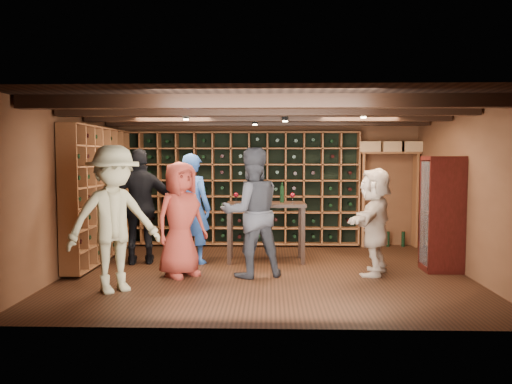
{
  "coord_description": "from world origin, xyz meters",
  "views": [
    {
      "loc": [
        0.07,
        -7.52,
        1.76
      ],
      "look_at": [
        -0.15,
        0.2,
        1.22
      ],
      "focal_mm": 35.0,
      "sensor_mm": 36.0,
      "label": 1
    }
  ],
  "objects_px": {
    "guest_khaki": "(114,219)",
    "guest_woman_black": "(141,207)",
    "man_blue_shirt": "(192,209)",
    "guest_beige": "(375,221)",
    "tasting_table": "(266,210)",
    "display_cabinet": "(442,216)",
    "guest_red_floral": "(181,219)",
    "man_grey_suit": "(251,212)"
  },
  "relations": [
    {
      "from": "guest_khaki",
      "to": "guest_woman_black",
      "type": "bearing_deg",
      "value": 55.43
    },
    {
      "from": "display_cabinet",
      "to": "guest_khaki",
      "type": "bearing_deg",
      "value": -164.24
    },
    {
      "from": "guest_woman_black",
      "to": "tasting_table",
      "type": "xyz_separation_m",
      "value": [
        2.05,
        0.26,
        -0.08
      ]
    },
    {
      "from": "guest_red_floral",
      "to": "guest_woman_black",
      "type": "distance_m",
      "value": 1.17
    },
    {
      "from": "man_blue_shirt",
      "to": "display_cabinet",
      "type": "bearing_deg",
      "value": -164.24
    },
    {
      "from": "display_cabinet",
      "to": "man_blue_shirt",
      "type": "distance_m",
      "value": 3.97
    },
    {
      "from": "display_cabinet",
      "to": "tasting_table",
      "type": "relative_size",
      "value": 1.31
    },
    {
      "from": "guest_khaki",
      "to": "tasting_table",
      "type": "height_order",
      "value": "guest_khaki"
    },
    {
      "from": "man_blue_shirt",
      "to": "guest_woman_black",
      "type": "bearing_deg",
      "value": 28.91
    },
    {
      "from": "man_blue_shirt",
      "to": "guest_khaki",
      "type": "distance_m",
      "value": 1.96
    },
    {
      "from": "man_blue_shirt",
      "to": "guest_khaki",
      "type": "relative_size",
      "value": 0.95
    },
    {
      "from": "guest_red_floral",
      "to": "guest_khaki",
      "type": "xyz_separation_m",
      "value": [
        -0.71,
        -0.88,
        0.11
      ]
    },
    {
      "from": "man_blue_shirt",
      "to": "man_grey_suit",
      "type": "height_order",
      "value": "man_grey_suit"
    },
    {
      "from": "man_blue_shirt",
      "to": "guest_khaki",
      "type": "height_order",
      "value": "guest_khaki"
    },
    {
      "from": "man_blue_shirt",
      "to": "guest_red_floral",
      "type": "distance_m",
      "value": 0.93
    },
    {
      "from": "display_cabinet",
      "to": "guest_khaki",
      "type": "height_order",
      "value": "guest_khaki"
    },
    {
      "from": "man_grey_suit",
      "to": "tasting_table",
      "type": "xyz_separation_m",
      "value": [
        0.2,
        1.09,
        -0.08
      ]
    },
    {
      "from": "guest_red_floral",
      "to": "guest_woman_black",
      "type": "xyz_separation_m",
      "value": [
        -0.81,
        0.84,
        0.1
      ]
    },
    {
      "from": "guest_woman_black",
      "to": "guest_beige",
      "type": "xyz_separation_m",
      "value": [
        3.7,
        -0.64,
        -0.15
      ]
    },
    {
      "from": "guest_beige",
      "to": "guest_khaki",
      "type": "bearing_deg",
      "value": -49.54
    },
    {
      "from": "man_blue_shirt",
      "to": "tasting_table",
      "type": "bearing_deg",
      "value": -149.18
    },
    {
      "from": "man_blue_shirt",
      "to": "guest_beige",
      "type": "bearing_deg",
      "value": -171.35
    },
    {
      "from": "guest_woman_black",
      "to": "guest_beige",
      "type": "height_order",
      "value": "guest_woman_black"
    },
    {
      "from": "guest_woman_black",
      "to": "tasting_table",
      "type": "bearing_deg",
      "value": 174.8
    },
    {
      "from": "guest_woman_black",
      "to": "tasting_table",
      "type": "relative_size",
      "value": 1.42
    },
    {
      "from": "display_cabinet",
      "to": "guest_beige",
      "type": "distance_m",
      "value": 1.1
    },
    {
      "from": "display_cabinet",
      "to": "guest_woman_black",
      "type": "xyz_separation_m",
      "value": [
        -4.78,
        0.4,
        0.1
      ]
    },
    {
      "from": "man_blue_shirt",
      "to": "guest_beige",
      "type": "height_order",
      "value": "man_blue_shirt"
    },
    {
      "from": "display_cabinet",
      "to": "guest_red_floral",
      "type": "relative_size",
      "value": 1.03
    },
    {
      "from": "man_blue_shirt",
      "to": "guest_khaki",
      "type": "xyz_separation_m",
      "value": [
        -0.74,
        -1.81,
        0.05
      ]
    },
    {
      "from": "display_cabinet",
      "to": "man_blue_shirt",
      "type": "height_order",
      "value": "man_blue_shirt"
    },
    {
      "from": "guest_woman_black",
      "to": "tasting_table",
      "type": "distance_m",
      "value": 2.07
    },
    {
      "from": "man_grey_suit",
      "to": "tasting_table",
      "type": "height_order",
      "value": "man_grey_suit"
    },
    {
      "from": "tasting_table",
      "to": "guest_khaki",
      "type": "bearing_deg",
      "value": -136.0
    },
    {
      "from": "guest_woman_black",
      "to": "guest_khaki",
      "type": "bearing_deg",
      "value": 80.68
    },
    {
      "from": "display_cabinet",
      "to": "guest_beige",
      "type": "height_order",
      "value": "display_cabinet"
    },
    {
      "from": "display_cabinet",
      "to": "guest_red_floral",
      "type": "bearing_deg",
      "value": -173.7
    },
    {
      "from": "guest_khaki",
      "to": "guest_red_floral",
      "type": "bearing_deg",
      "value": 13.42
    },
    {
      "from": "display_cabinet",
      "to": "guest_red_floral",
      "type": "distance_m",
      "value": 3.99
    },
    {
      "from": "display_cabinet",
      "to": "guest_woman_black",
      "type": "relative_size",
      "value": 0.92
    },
    {
      "from": "guest_woman_black",
      "to": "man_blue_shirt",
      "type": "bearing_deg",
      "value": 173.66
    },
    {
      "from": "guest_beige",
      "to": "tasting_table",
      "type": "relative_size",
      "value": 1.2
    }
  ]
}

